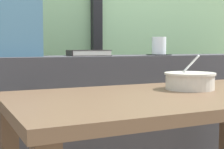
# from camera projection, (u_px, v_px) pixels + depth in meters

# --- Properties ---
(dark_console_ledge) EXTENTS (2.80, 0.31, 0.84)m
(dark_console_ledge) POSITION_uv_depth(u_px,v_px,m) (110.00, 134.00, 1.80)
(dark_console_ledge) COLOR #38383D
(dark_console_ledge) RESTS_ON ground
(breakfast_table) EXTENTS (1.17, 0.63, 0.72)m
(breakfast_table) POSITION_uv_depth(u_px,v_px,m) (173.00, 126.00, 1.21)
(breakfast_table) COLOR brown
(breakfast_table) RESTS_ON ground
(coaster_square) EXTENTS (0.10, 0.10, 0.00)m
(coaster_square) POSITION_uv_depth(u_px,v_px,m) (159.00, 55.00, 1.84)
(coaster_square) COLOR black
(coaster_square) RESTS_ON dark_console_ledge
(juice_glass) EXTENTS (0.08, 0.08, 0.10)m
(juice_glass) POSITION_uv_depth(u_px,v_px,m) (159.00, 46.00, 1.83)
(juice_glass) COLOR white
(juice_glass) RESTS_ON coaster_square
(closed_book) EXTENTS (0.22, 0.16, 0.03)m
(closed_book) POSITION_uv_depth(u_px,v_px,m) (88.00, 53.00, 1.71)
(closed_book) COLOR black
(closed_book) RESTS_ON dark_console_ledge
(throw_pillow) EXTENTS (0.33, 0.17, 0.26)m
(throw_pillow) POSITION_uv_depth(u_px,v_px,m) (4.00, 28.00, 1.52)
(throw_pillow) COLOR #426B84
(throw_pillow) RESTS_ON dark_console_ledge
(soup_bowl) EXTENTS (0.20, 0.20, 0.14)m
(soup_bowl) POSITION_uv_depth(u_px,v_px,m) (191.00, 81.00, 1.31)
(soup_bowl) COLOR beige
(soup_bowl) RESTS_ON breakfast_table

